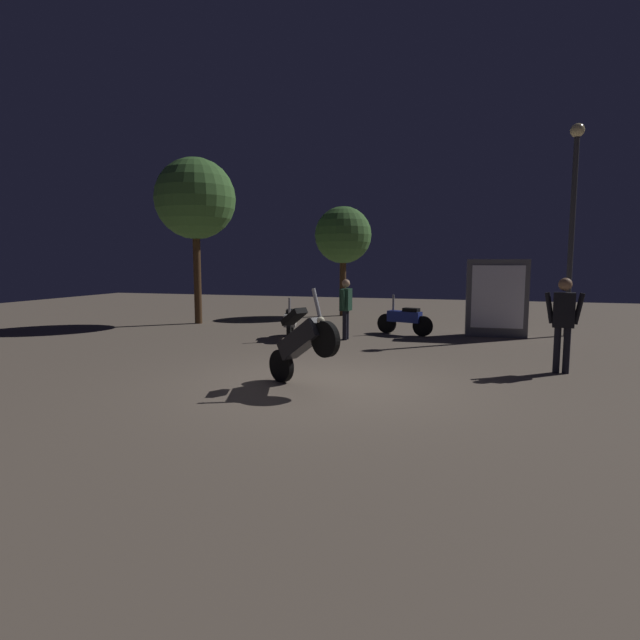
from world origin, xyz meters
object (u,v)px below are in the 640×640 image
Objects in this scene: person_rider_beside at (564,316)px; kiosk_billboard at (497,298)px; streetlamp_near at (573,205)px; motorcycle_white_parked_right at (290,322)px; motorcycle_black_foreground at (302,343)px; person_bystander_far at (346,304)px; motorcycle_blue_parked_left at (405,319)px.

kiosk_billboard is at bearing -161.35° from person_rider_beside.
motorcycle_white_parked_right is at bearing -159.53° from streetlamp_near.
person_rider_beside is 5.82m from streetlamp_near.
motorcycle_white_parked_right is at bearing 18.49° from kiosk_billboard.
streetlamp_near is at bearing 94.12° from motorcycle_white_parked_right.
motorcycle_black_foreground is 7.68m from kiosk_billboard.
streetlamp_near is 2.69× the size of kiosk_billboard.
motorcycle_white_parked_right is 1.55m from person_bystander_far.
streetlamp_near is (5.11, 7.59, 2.79)m from motorcycle_black_foreground.
motorcycle_white_parked_right is 6.73m from person_rider_beside.
person_bystander_far is (1.45, 0.24, 0.50)m from motorcycle_white_parked_right.
motorcycle_black_foreground is 1.01× the size of motorcycle_white_parked_right.
motorcycle_black_foreground is 0.93× the size of person_rider_beside.
motorcycle_blue_parked_left is 1.98m from person_bystander_far.
motorcycle_blue_parked_left is 5.41m from streetlamp_near.
streetlamp_near reaches higher than person_rider_beside.
motorcycle_blue_parked_left is at bearing -166.10° from streetlamp_near.
streetlamp_near is at bearing 87.29° from motorcycle_black_foreground.
motorcycle_blue_parked_left and motorcycle_white_parked_right have the same top height.
person_bystander_far is 0.28× the size of streetlamp_near.
motorcycle_blue_parked_left is at bearing -133.84° from person_rider_beside.
person_rider_beside is 5.50m from person_bystander_far.
motorcycle_blue_parked_left is 5.37m from person_rider_beside.
motorcycle_black_foreground is 4.85m from person_rider_beside.
kiosk_billboard reaches higher than motorcycle_black_foreground.
motorcycle_black_foreground is 0.78× the size of kiosk_billboard.
person_bystander_far reaches higher than motorcycle_blue_parked_left.
motorcycle_blue_parked_left is at bearing 7.42° from kiosk_billboard.
person_rider_beside is (6.20, -2.53, 0.61)m from motorcycle_white_parked_right.
person_rider_beside is at bearing -26.32° from person_bystander_far.
motorcycle_white_parked_right is at bearing -166.46° from person_bystander_far.
person_bystander_far reaches higher than motorcycle_white_parked_right.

